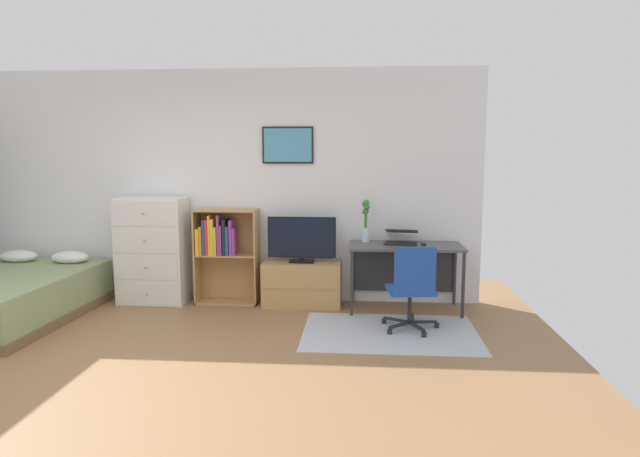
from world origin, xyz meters
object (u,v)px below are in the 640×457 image
at_px(tv_stand, 302,284).
at_px(computer_mouse, 424,244).
at_px(bed, 4,297).
at_px(desk, 405,255).
at_px(dresser, 153,251).
at_px(bamboo_vase, 366,220).
at_px(laptop, 401,238).
at_px(bookshelf, 222,247).
at_px(television, 302,240).
at_px(office_chair, 412,286).

height_order(tv_stand, computer_mouse, computer_mouse).
bearing_deg(bed, desk, 12.20).
relative_size(dresser, bamboo_vase, 2.55).
height_order(tv_stand, laptop, laptop).
distance_m(bed, dresser, 1.57).
height_order(bookshelf, computer_mouse, bookshelf).
bearing_deg(bed, tv_stand, 16.37).
relative_size(tv_stand, television, 1.15).
relative_size(dresser, computer_mouse, 11.86).
relative_size(bed, laptop, 4.67).
height_order(dresser, television, dresser).
relative_size(desk, bamboo_vase, 2.55).
xyz_separation_m(office_chair, bamboo_vase, (-0.45, 0.92, 0.53)).
bearing_deg(computer_mouse, dresser, 178.13).
distance_m(dresser, desk, 2.91).
relative_size(television, desk, 0.63).
bearing_deg(laptop, bookshelf, -172.68).
bearing_deg(desk, laptop, 150.08).
distance_m(office_chair, laptop, 0.92).
height_order(bed, office_chair, office_chair).
bearing_deg(bamboo_vase, tv_stand, -174.63).
bearing_deg(office_chair, computer_mouse, 68.57).
bearing_deg(bookshelf, tv_stand, -2.84).
relative_size(tv_stand, office_chair, 1.04).
distance_m(television, computer_mouse, 1.36).
bearing_deg(laptop, bamboo_vase, 179.45).
distance_m(television, bamboo_vase, 0.76).
bearing_deg(dresser, tv_stand, 0.50).
height_order(office_chair, bamboo_vase, bamboo_vase).
bearing_deg(bookshelf, laptop, -1.17).
bearing_deg(computer_mouse, bamboo_vase, 163.81).
bearing_deg(dresser, television, -0.23).
xyz_separation_m(television, office_chair, (1.17, -0.83, -0.31)).
distance_m(television, desk, 1.18).
relative_size(bed, television, 2.62).
relative_size(television, computer_mouse, 7.44).
bearing_deg(bamboo_vase, dresser, -178.07).
height_order(bed, bookshelf, bookshelf).
distance_m(tv_stand, laptop, 1.25).
xyz_separation_m(tv_stand, laptop, (1.12, 0.00, 0.55)).
distance_m(tv_stand, computer_mouse, 1.45).
height_order(office_chair, computer_mouse, office_chair).
xyz_separation_m(dresser, desk, (2.91, -0.01, -0.01)).
bearing_deg(tv_stand, bed, -165.50).
relative_size(desk, computer_mouse, 11.86).
distance_m(bookshelf, bamboo_vase, 1.69).
bearing_deg(desk, computer_mouse, -26.41).
bearing_deg(bamboo_vase, office_chair, -63.74).
bearing_deg(bookshelf, computer_mouse, -4.06).
bearing_deg(desk, dresser, 179.88).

